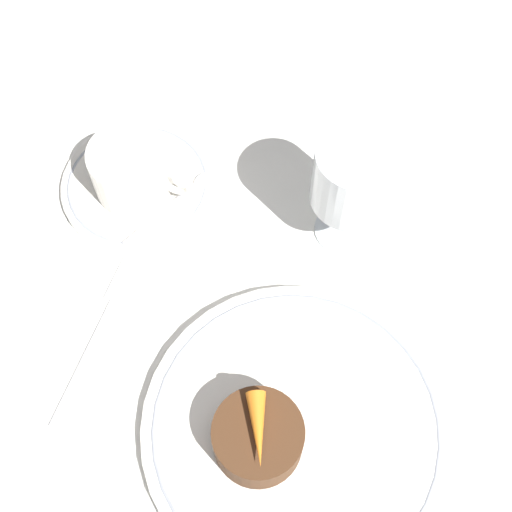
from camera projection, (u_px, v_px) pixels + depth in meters
name	position (u px, v px, depth m)	size (l,w,h in m)	color
ground_plane	(273.00, 406.00, 0.62)	(3.00, 3.00, 0.00)	white
dinner_plate	(295.00, 428.00, 0.61)	(0.26, 0.26, 0.01)	white
saucer	(138.00, 185.00, 0.72)	(0.15, 0.15, 0.01)	white
coffee_cup	(131.00, 170.00, 0.69)	(0.10, 0.08, 0.06)	white
spoon	(179.00, 200.00, 0.71)	(0.06, 0.11, 0.00)	silver
wine_glass	(354.00, 180.00, 0.63)	(0.08, 0.08, 0.13)	silver
fork	(106.00, 317.00, 0.66)	(0.02, 0.18, 0.01)	silver
dessert_cake	(254.00, 436.00, 0.58)	(0.07, 0.07, 0.04)	#4C2D19
carrot_garnish	(254.00, 427.00, 0.55)	(0.04, 0.06, 0.02)	orange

